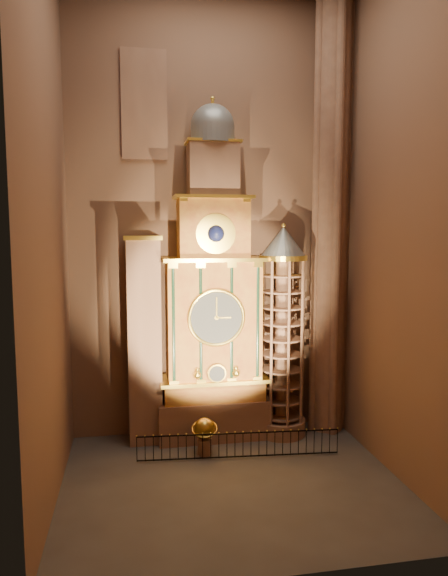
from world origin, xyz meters
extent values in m
plane|color=#383330|center=(0.00, 0.00, 0.00)|extent=(14.00, 14.00, 0.00)
plane|color=brown|center=(0.00, 6.00, 11.00)|extent=(22.00, 0.00, 22.00)
plane|color=brown|center=(-7.00, 0.00, 11.00)|extent=(0.00, 22.00, 22.00)
plane|color=brown|center=(7.00, 0.00, 11.00)|extent=(0.00, 22.00, 22.00)
cube|color=#8C634C|center=(0.00, 5.00, 1.00)|extent=(5.60, 2.20, 2.00)
cube|color=#964320|center=(0.00, 5.00, 2.50)|extent=(5.00, 2.00, 1.00)
cube|color=#FFD74B|center=(0.00, 4.95, 3.05)|extent=(5.40, 2.30, 0.18)
cube|color=#964320|center=(0.00, 5.00, 6.00)|extent=(4.60, 2.00, 6.00)
cylinder|color=black|center=(-2.05, 4.14, 6.00)|extent=(0.32, 0.32, 5.60)
cylinder|color=black|center=(-0.75, 4.14, 6.00)|extent=(0.32, 0.32, 5.60)
cylinder|color=black|center=(0.75, 4.14, 6.00)|extent=(0.32, 0.32, 5.60)
cylinder|color=black|center=(2.05, 4.14, 6.00)|extent=(0.32, 0.32, 5.60)
cube|color=#FFD74B|center=(0.00, 4.95, 9.05)|extent=(5.00, 2.25, 0.18)
cylinder|color=#2D3033|center=(0.00, 3.99, 6.30)|extent=(2.60, 0.12, 2.60)
torus|color=#FFD74B|center=(0.00, 3.94, 6.30)|extent=(2.80, 0.16, 2.80)
cylinder|color=#FFD74B|center=(0.00, 3.84, 3.60)|extent=(0.90, 0.10, 0.90)
sphere|color=#FFD74B|center=(-0.95, 3.89, 3.55)|extent=(0.36, 0.36, 0.36)
sphere|color=#FFD74B|center=(0.95, 3.89, 3.55)|extent=(0.36, 0.36, 0.36)
cube|color=#964320|center=(0.00, 5.00, 10.50)|extent=(3.40, 1.80, 3.00)
sphere|color=#0D1245|center=(0.00, 4.09, 10.30)|extent=(0.80, 0.80, 0.80)
cube|color=#FFD74B|center=(0.00, 4.95, 12.05)|extent=(3.80, 2.00, 0.15)
cube|color=#8C634C|center=(0.00, 5.00, 13.30)|extent=(2.40, 1.60, 2.60)
sphere|color=slate|center=(0.00, 5.00, 15.40)|extent=(2.10, 2.10, 2.10)
cylinder|color=#FFD74B|center=(0.00, 5.00, 16.30)|extent=(0.14, 0.14, 0.80)
cube|color=#8C634C|center=(-3.40, 5.00, 5.00)|extent=(1.60, 1.40, 10.00)
cube|color=#FFD74B|center=(-3.40, 4.58, 3.00)|extent=(1.35, 0.10, 2.10)
cube|color=#4B1B14|center=(-3.40, 4.52, 3.00)|extent=(1.05, 0.04, 1.75)
cube|color=#FFD74B|center=(-3.40, 4.58, 5.60)|extent=(1.35, 0.10, 2.10)
cube|color=#4B1B14|center=(-3.40, 4.52, 5.60)|extent=(1.05, 0.04, 1.75)
cube|color=#FFD74B|center=(-3.40, 4.58, 8.20)|extent=(1.35, 0.10, 2.10)
cube|color=#4B1B14|center=(-3.40, 4.52, 8.20)|extent=(1.05, 0.04, 1.75)
cube|color=#FFD74B|center=(-3.40, 5.00, 10.10)|extent=(1.80, 1.60, 0.20)
cylinder|color=#8C634C|center=(3.50, 4.70, 0.40)|extent=(2.50, 2.50, 0.80)
cylinder|color=#8C634C|center=(3.50, 4.70, 4.90)|extent=(0.70, 0.70, 8.20)
cylinder|color=#FFD74B|center=(3.50, 4.70, 9.10)|extent=(2.40, 2.40, 0.25)
cone|color=slate|center=(3.50, 4.70, 9.90)|extent=(2.30, 2.30, 1.50)
sphere|color=#FFD74B|center=(3.50, 4.70, 10.70)|extent=(0.20, 0.20, 0.20)
cylinder|color=#8C634C|center=(6.10, 5.00, 11.00)|extent=(1.60, 1.60, 22.00)
cylinder|color=#8C634C|center=(6.90, 5.00, 11.00)|extent=(0.44, 0.44, 22.00)
cylinder|color=#8C634C|center=(5.30, 5.00, 11.00)|extent=(0.44, 0.44, 22.00)
cylinder|color=#8C634C|center=(6.10, 5.80, 11.00)|extent=(0.44, 0.44, 22.00)
cylinder|color=#8C634C|center=(6.10, 4.20, 11.00)|extent=(0.44, 0.44, 22.00)
cube|color=navy|center=(-3.20, 5.94, 16.50)|extent=(2.00, 0.10, 5.00)
cube|color=#8C634C|center=(-3.20, 5.88, 16.50)|extent=(2.20, 0.06, 5.20)
cylinder|color=#8C634C|center=(-0.75, 2.93, 0.38)|extent=(0.66, 0.66, 0.77)
sphere|color=#B08831|center=(-0.75, 2.93, 1.26)|extent=(0.99, 0.99, 0.99)
torus|color=#B08831|center=(-0.75, 2.93, 1.26)|extent=(1.40, 1.34, 0.53)
cube|color=black|center=(0.75, 2.19, 1.21)|extent=(9.26, 0.81, 0.05)
cube|color=black|center=(0.75, 2.19, 0.10)|extent=(9.26, 0.81, 0.05)
camera|label=1|loc=(-3.97, -19.92, 10.43)|focal=32.00mm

